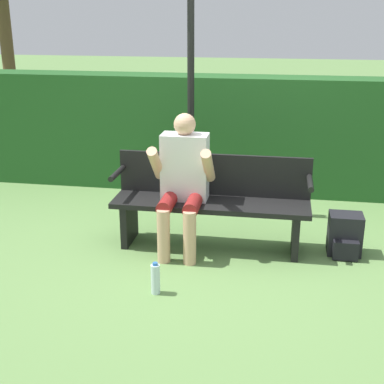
{
  "coord_description": "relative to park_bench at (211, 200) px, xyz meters",
  "views": [
    {
      "loc": [
        0.58,
        -4.41,
        2.05
      ],
      "look_at": [
        -0.15,
        -0.1,
        0.55
      ],
      "focal_mm": 50.0,
      "sensor_mm": 36.0,
      "label": 1
    }
  ],
  "objects": [
    {
      "name": "ground_plane",
      "position": [
        0.0,
        -0.06,
        -0.44
      ],
      "size": [
        40.0,
        40.0,
        0.0
      ],
      "primitive_type": "plane",
      "color": "#668E4C"
    },
    {
      "name": "hedge_back",
      "position": [
        0.0,
        1.64,
        0.23
      ],
      "size": [
        12.0,
        0.47,
        1.34
      ],
      "color": "#235623",
      "rests_on": "ground"
    },
    {
      "name": "park_bench",
      "position": [
        0.0,
        0.0,
        0.0
      ],
      "size": [
        1.75,
        0.43,
        0.82
      ],
      "color": "black",
      "rests_on": "ground"
    },
    {
      "name": "person_seated",
      "position": [
        -0.24,
        -0.11,
        0.23
      ],
      "size": [
        0.54,
        0.57,
        1.21
      ],
      "color": "silver",
      "rests_on": "ground"
    },
    {
      "name": "backpack",
      "position": [
        1.18,
        -0.0,
        -0.26
      ],
      "size": [
        0.29,
        0.3,
        0.36
      ],
      "color": "black",
      "rests_on": "ground"
    },
    {
      "name": "water_bottle",
      "position": [
        -0.29,
        -0.96,
        -0.31
      ],
      "size": [
        0.07,
        0.07,
        0.26
      ],
      "color": "silver",
      "rests_on": "ground"
    },
    {
      "name": "signpost",
      "position": [
        -0.33,
        0.83,
        1.02
      ],
      "size": [
        0.46,
        0.09,
        2.52
      ],
      "color": "black",
      "rests_on": "ground"
    }
  ]
}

